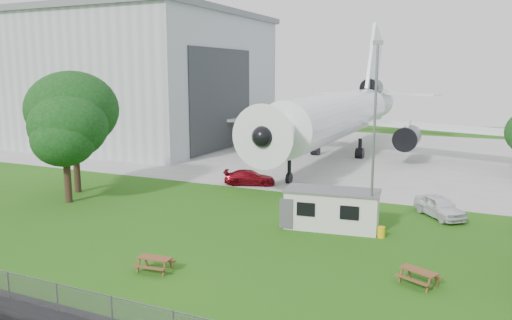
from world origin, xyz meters
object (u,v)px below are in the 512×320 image
at_px(site_cabin, 332,209).
at_px(airliner, 340,113).
at_px(picnic_east, 418,285).
at_px(hangar, 110,78).
at_px(picnic_west, 155,271).

bearing_deg(site_cabin, airliner, 104.50).
relative_size(airliner, picnic_east, 26.52).
relative_size(hangar, site_cabin, 6.23).
bearing_deg(picnic_west, hangar, 127.08).
bearing_deg(picnic_west, site_cabin, 54.36).
distance_m(airliner, picnic_west, 40.28).
height_order(airliner, site_cabin, airliner).
relative_size(airliner, picnic_west, 26.52).
xyz_separation_m(site_cabin, picnic_west, (-6.33, -11.00, -1.31)).
distance_m(airliner, picnic_east, 38.86).
xyz_separation_m(hangar, site_cabin, (43.45, -29.06, -8.09)).
bearing_deg(airliner, site_cabin, -75.50).
bearing_deg(picnic_east, hangar, 168.81).
distance_m(airliner, site_cabin, 30.13).
height_order(hangar, picnic_west, hangar).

